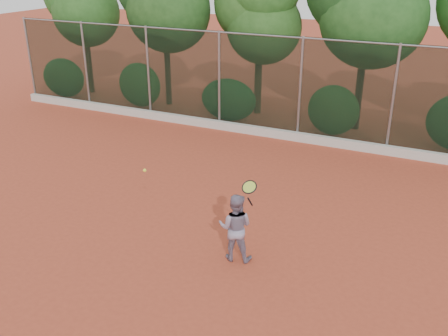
% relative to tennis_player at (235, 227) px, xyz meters
% --- Properties ---
extents(ground, '(80.00, 80.00, 0.00)m').
position_rel_tennis_player_xyz_m(ground, '(-1.03, 0.65, -0.75)').
color(ground, '#AB4128').
rests_on(ground, ground).
extents(concrete_curb, '(24.00, 0.20, 0.30)m').
position_rel_tennis_player_xyz_m(concrete_curb, '(-1.03, 7.47, -0.60)').
color(concrete_curb, '#BCB8AE').
rests_on(concrete_curb, ground).
extents(tennis_player, '(0.83, 0.71, 1.50)m').
position_rel_tennis_player_xyz_m(tennis_player, '(0.00, 0.00, 0.00)').
color(tennis_player, gray).
rests_on(tennis_player, ground).
extents(chainlink_fence, '(24.09, 0.09, 3.50)m').
position_rel_tennis_player_xyz_m(chainlink_fence, '(-1.03, 7.65, 1.11)').
color(chainlink_fence, black).
rests_on(chainlink_fence, ground).
extents(foliage_backdrop, '(23.70, 3.63, 7.55)m').
position_rel_tennis_player_xyz_m(foliage_backdrop, '(-1.58, 9.63, 3.65)').
color(foliage_backdrop, '#48321C').
rests_on(foliage_backdrop, ground).
extents(tennis_racket, '(0.33, 0.31, 0.59)m').
position_rel_tennis_player_xyz_m(tennis_racket, '(0.33, -0.09, 0.99)').
color(tennis_racket, black).
rests_on(tennis_racket, ground).
extents(tennis_ball_in_flight, '(0.07, 0.07, 0.07)m').
position_rel_tennis_player_xyz_m(tennis_ball_in_flight, '(-1.85, -0.45, 1.13)').
color(tennis_ball_in_flight, '#F2F838').
rests_on(tennis_ball_in_flight, ground).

